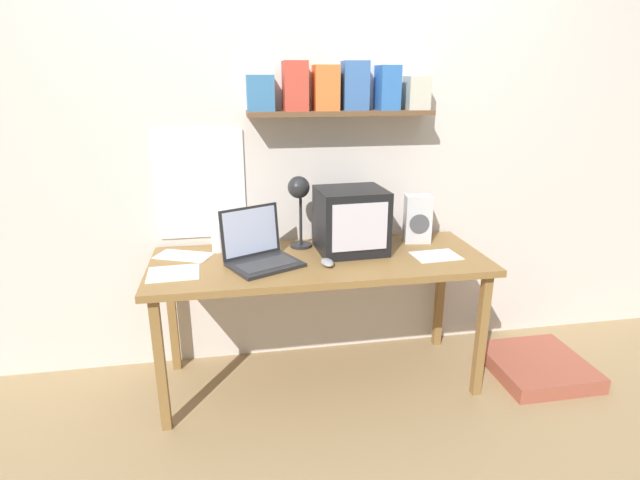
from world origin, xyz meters
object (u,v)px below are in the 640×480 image
(desk_lamp, at_px, (299,196))
(space_heater, at_px, (418,219))
(open_notebook, at_px, (173,273))
(juice_glass, at_px, (218,240))
(corner_desk, at_px, (320,270))
(floor_cushion, at_px, (537,366))
(laptop, at_px, (259,250))
(loose_paper_near_monitor, at_px, (436,256))
(computer_mouse, at_px, (327,262))
(crt_monitor, at_px, (351,220))
(loose_paper_near_laptop, at_px, (184,256))

(desk_lamp, relative_size, space_heater, 1.52)
(space_heater, distance_m, open_notebook, 1.35)
(juice_glass, distance_m, space_heater, 1.11)
(corner_desk, bearing_deg, floor_cushion, -6.89)
(juice_glass, height_order, open_notebook, juice_glass)
(space_heater, bearing_deg, juice_glass, -171.91)
(space_heater, bearing_deg, open_notebook, -159.14)
(space_heater, bearing_deg, laptop, -158.77)
(desk_lamp, bearing_deg, loose_paper_near_monitor, -3.15)
(laptop, height_order, space_heater, laptop)
(corner_desk, distance_m, computer_mouse, 0.13)
(crt_monitor, xyz_separation_m, laptop, (-0.50, -0.10, -0.10))
(corner_desk, xyz_separation_m, computer_mouse, (0.02, -0.11, 0.08))
(corner_desk, distance_m, open_notebook, 0.73)
(open_notebook, bearing_deg, space_heater, 11.51)
(corner_desk, xyz_separation_m, loose_paper_near_laptop, (-0.70, 0.16, 0.06))
(loose_paper_near_laptop, bearing_deg, open_notebook, -96.64)
(corner_desk, xyz_separation_m, space_heater, (0.59, 0.18, 0.20))
(open_notebook, bearing_deg, crt_monitor, 10.97)
(space_heater, relative_size, open_notebook, 1.06)
(laptop, bearing_deg, floor_cushion, -31.04)
(loose_paper_near_monitor, distance_m, floor_cushion, 0.94)
(laptop, distance_m, floor_cushion, 1.73)
(space_heater, relative_size, loose_paper_near_monitor, 1.07)
(floor_cushion, bearing_deg, corner_desk, 173.11)
(corner_desk, relative_size, crt_monitor, 4.71)
(crt_monitor, bearing_deg, loose_paper_near_laptop, 172.39)
(space_heater, relative_size, floor_cushion, 0.52)
(desk_lamp, height_order, loose_paper_near_monitor, desk_lamp)
(corner_desk, height_order, laptop, laptop)
(juice_glass, relative_size, loose_paper_near_monitor, 0.59)
(crt_monitor, height_order, floor_cushion, crt_monitor)
(corner_desk, distance_m, floor_cushion, 1.39)
(space_heater, bearing_deg, loose_paper_near_monitor, -77.66)
(desk_lamp, height_order, floor_cushion, desk_lamp)
(computer_mouse, bearing_deg, open_notebook, 178.37)
(floor_cushion, bearing_deg, computer_mouse, 177.97)
(corner_desk, relative_size, desk_lamp, 4.24)
(juice_glass, xyz_separation_m, loose_paper_near_laptop, (-0.18, -0.05, -0.06))
(laptop, bearing_deg, crt_monitor, -14.60)
(loose_paper_near_laptop, distance_m, floor_cushion, 2.08)
(desk_lamp, height_order, open_notebook, desk_lamp)
(open_notebook, relative_size, loose_paper_near_monitor, 1.01)
(corner_desk, bearing_deg, computer_mouse, -80.47)
(corner_desk, xyz_separation_m, floor_cushion, (1.24, -0.15, -0.62))
(desk_lamp, bearing_deg, open_notebook, -145.04)
(desk_lamp, distance_m, open_notebook, 0.75)
(laptop, distance_m, computer_mouse, 0.35)
(desk_lamp, distance_m, juice_glass, 0.50)
(loose_paper_near_monitor, bearing_deg, juice_glass, 166.03)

